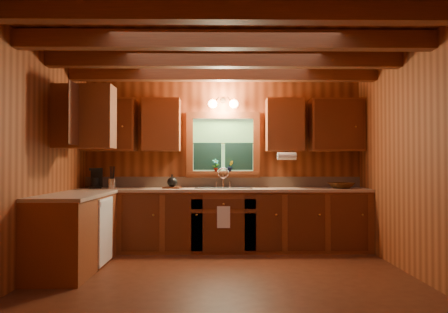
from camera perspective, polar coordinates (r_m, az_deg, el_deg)
name	(u,v)px	position (r m, az deg, el deg)	size (l,w,h in m)	color
room	(225,160)	(4.63, 0.12, -0.42)	(4.20, 4.20, 4.20)	#4E2312
ceiling_beams	(225,51)	(4.79, 0.12, 13.95)	(4.20, 2.54, 0.18)	brown
base_cabinets	(188,224)	(5.98, -4.85, -8.94)	(4.20, 2.22, 0.86)	brown
countertop	(189,191)	(5.94, -4.71, -4.63)	(4.20, 2.24, 0.04)	tan
backsplash	(223,182)	(6.52, -0.12, -3.44)	(4.20, 0.02, 0.16)	tan
dishwasher_panel	(106,230)	(5.55, -15.56, -9.51)	(0.02, 0.60, 0.80)	white
upper_cabinets	(184,123)	(6.10, -5.40, 4.49)	(4.19, 1.77, 0.78)	brown
window	(223,146)	(6.50, -0.12, 1.39)	(1.12, 0.08, 1.00)	brown
window_sill	(223,173)	(6.45, -0.11, -2.22)	(1.06, 0.14, 0.04)	brown
wall_sconce	(223,104)	(6.44, -0.10, 7.09)	(0.45, 0.21, 0.17)	black
paper_towel_roll	(287,156)	(6.24, 8.40, 0.05)	(0.11, 0.11, 0.27)	white
dish_towel	(224,217)	(5.94, -0.06, -8.12)	(0.18, 0.01, 0.30)	white
sink	(223,191)	(6.24, -0.09, -4.69)	(0.82, 0.48, 0.43)	silver
coffee_maker	(96,178)	(6.52, -16.78, -2.81)	(0.17, 0.21, 0.30)	black
utensil_crock	(112,183)	(6.36, -14.79, -3.47)	(0.11, 0.11, 0.32)	silver
cutting_board	(172,188)	(6.24, -6.97, -4.17)	(0.25, 0.18, 0.02)	#522311
teakettle	(172,182)	(6.24, -6.96, -3.40)	(0.14, 0.14, 0.18)	black
wicker_basket	(341,186)	(6.42, 15.41, -3.77)	(0.35, 0.35, 0.09)	#48230C
potted_plant_left	(216,165)	(6.44, -1.11, -1.16)	(0.11, 0.07, 0.20)	#522311
potted_plant_right	(230,166)	(6.45, 0.85, -1.29)	(0.09, 0.07, 0.17)	#522311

